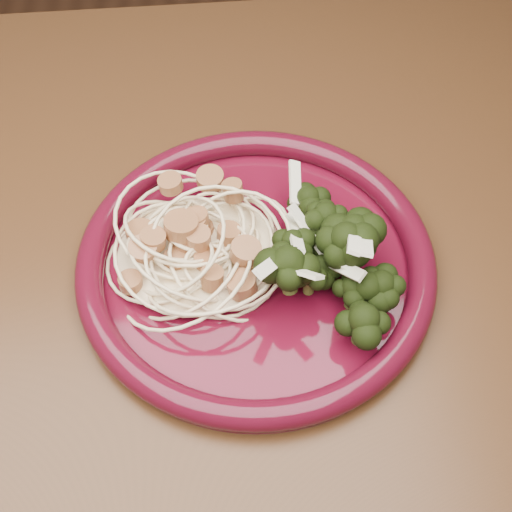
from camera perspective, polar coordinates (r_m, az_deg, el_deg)
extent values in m
cube|color=#472814|center=(0.61, -7.06, -3.79)|extent=(1.20, 0.80, 0.04)
cylinder|color=#490817|center=(0.60, 0.00, -0.95)|extent=(0.35, 0.35, 0.01)
torus|color=#490717|center=(0.59, 0.00, -0.40)|extent=(0.36, 0.36, 0.02)
ellipsoid|color=beige|center=(0.59, -4.56, 0.69)|extent=(0.17, 0.15, 0.03)
ellipsoid|color=black|center=(0.58, 5.73, 0.01)|extent=(0.12, 0.16, 0.05)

